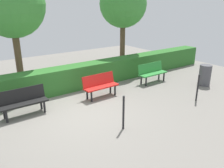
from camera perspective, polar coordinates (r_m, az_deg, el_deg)
The scene contains 10 objects.
ground_plane at distance 7.59m, azimuth -7.79°, elevation -6.93°, with size 18.49×18.49×0.00m, color gray.
bench_green at distance 10.33m, azimuth 9.97°, elevation 3.02°, with size 1.43×0.48×0.86m.
bench_red at distance 8.57m, azimuth -2.98°, elevation -0.16°, with size 1.38×0.50×0.86m.
bench_black at distance 7.67m, azimuth -21.38°, elevation -3.93°, with size 1.46×0.48×0.86m.
hedge_row at distance 9.69m, azimuth -7.33°, elevation 2.09°, with size 14.49×0.76×0.97m, color #2D6B28.
tree_near at distance 12.06m, azimuth 2.78°, elevation 19.29°, with size 2.36×2.36×4.53m.
tree_mid at distance 9.83m, azimuth -23.97°, elevation 17.74°, with size 2.56×2.56×4.63m.
railing_post_near at distance 8.73m, azimuth 20.64°, elevation -0.91°, with size 0.06×0.06×1.00m, color black.
railing_post_mid at distance 6.36m, azimuth 2.88°, elevation -7.20°, with size 0.06×0.06×1.00m, color black.
trash_bin at distance 10.58m, azimuth 22.22°, elevation 2.06°, with size 0.50×0.50×0.90m, color #4C4C51.
Camera 1 is at (3.10, 6.07, 3.35)m, focal length 36.53 mm.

